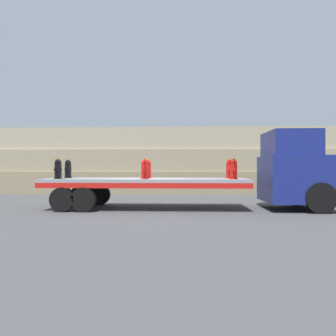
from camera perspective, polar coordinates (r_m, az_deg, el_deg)
name	(u,v)px	position (r m, az deg, el deg)	size (l,w,h in m)	color
ground_plane	(146,208)	(13.33, -3.80, -7.03)	(120.00, 120.00, 0.00)	#474749
rock_cliff	(160,161)	(21.55, -1.33, 1.23)	(60.00, 3.30, 4.18)	gray
truck_cab	(298,171)	(13.91, 21.64, -0.44)	(2.52, 2.69, 3.07)	navy
flatbed_trailer	(129,185)	(13.35, -6.75, -2.92)	(8.02, 2.63, 1.21)	gray
fire_hydrant_black_near_0	(58,169)	(13.51, -18.61, -0.23)	(0.33, 0.58, 0.77)	black
fire_hydrant_black_far_0	(68,169)	(14.55, -17.02, -0.21)	(0.33, 0.58, 0.77)	black
fire_hydrant_red_near_1	(145,169)	(12.68, -4.08, -0.24)	(0.33, 0.58, 0.77)	red
fire_hydrant_red_far_1	(148,169)	(13.79, -3.54, -0.22)	(0.33, 0.58, 0.77)	red
fire_hydrant_red_near_2	(234,169)	(12.74, 11.35, -0.24)	(0.33, 0.58, 0.77)	red
fire_hydrant_red_far_2	(229,169)	(13.84, 10.65, -0.22)	(0.33, 0.58, 0.77)	red
cargo_strap_rear	(63,159)	(14.03, -17.79, 1.44)	(0.05, 2.73, 0.01)	yellow
cargo_strap_middle	(146,159)	(13.24, -3.80, 1.52)	(0.05, 2.73, 0.01)	yellow
cargo_strap_front	(231,159)	(13.30, 10.98, 1.52)	(0.05, 2.73, 0.01)	yellow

